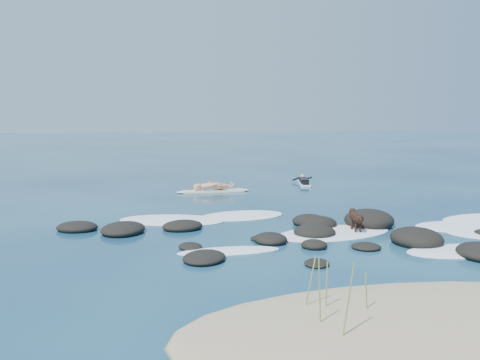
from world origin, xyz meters
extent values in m
plane|color=#0A2642|center=(0.00, 0.00, 0.00)|extent=(160.00, 160.00, 0.00)
ellipsoid|color=#9E8966|center=(0.00, -8.20, 0.00)|extent=(9.00, 4.40, 0.60)
cylinder|color=olive|center=(-1.27, -7.81, 0.52)|extent=(0.12, 0.12, 0.79)
cylinder|color=olive|center=(-2.07, -7.38, 0.60)|extent=(0.19, 0.09, 0.96)
cylinder|color=olive|center=(-1.84, -7.55, 0.57)|extent=(0.06, 0.13, 0.91)
cylinder|color=olive|center=(-1.91, -8.70, 0.73)|extent=(0.18, 0.05, 1.21)
cylinder|color=olive|center=(-2.18, -8.24, 0.72)|extent=(0.13, 0.18, 1.18)
ellipsoid|color=black|center=(-0.62, -2.85, 0.07)|extent=(0.90, 0.91, 0.28)
ellipsoid|color=black|center=(-1.60, -2.13, 0.09)|extent=(1.01, 1.08, 0.34)
ellipsoid|color=black|center=(-3.74, -2.43, 0.05)|extent=(0.76, 0.85, 0.19)
ellipsoid|color=black|center=(-1.83, -1.83, 0.04)|extent=(0.64, 0.67, 0.16)
ellipsoid|color=black|center=(-6.87, 0.21, 0.09)|extent=(1.41, 1.27, 0.34)
ellipsoid|color=black|center=(0.65, -3.14, 0.05)|extent=(1.01, 1.00, 0.19)
ellipsoid|color=black|center=(-0.22, -1.54, 0.10)|extent=(1.45, 1.44, 0.41)
ellipsoid|color=black|center=(-5.53, -0.32, 0.10)|extent=(1.60, 1.81, 0.39)
ellipsoid|color=black|center=(2.16, -2.85, 0.14)|extent=(1.39, 1.61, 0.55)
ellipsoid|color=black|center=(0.21, -0.53, 0.11)|extent=(1.23, 1.10, 0.45)
ellipsoid|color=black|center=(-3.82, -0.11, 0.09)|extent=(1.52, 1.41, 0.34)
ellipsoid|color=black|center=(-3.49, -3.59, 0.07)|extent=(1.40, 1.50, 0.27)
ellipsoid|color=black|center=(1.82, -0.49, 0.16)|extent=(1.98, 2.13, 0.65)
ellipsoid|color=black|center=(0.08, -0.09, 0.10)|extent=(1.16, 1.27, 0.41)
ellipsoid|color=black|center=(-1.01, -4.34, 0.04)|extent=(0.77, 0.87, 0.14)
ellipsoid|color=white|center=(2.93, -3.79, 0.01)|extent=(3.02, 1.47, 0.12)
ellipsoid|color=white|center=(-1.78, 1.59, 0.01)|extent=(3.22, 2.30, 0.12)
ellipsoid|color=white|center=(-2.82, -2.89, 0.01)|extent=(2.64, 0.96, 0.12)
ellipsoid|color=white|center=(-4.10, 1.20, 0.01)|extent=(3.74, 2.63, 0.12)
ellipsoid|color=white|center=(4.41, -1.17, 0.01)|extent=(2.81, 1.97, 0.12)
ellipsoid|color=white|center=(0.39, -1.37, 0.01)|extent=(4.04, 2.76, 0.12)
ellipsoid|color=white|center=(1.05, -1.31, 0.01)|extent=(1.10, 0.90, 0.12)
cube|color=#FFF2CB|center=(-2.14, 7.05, 0.05)|extent=(2.68, 0.78, 0.09)
ellipsoid|color=#FFF2CB|center=(-0.82, 7.16, 0.05)|extent=(0.55, 0.35, 0.10)
ellipsoid|color=#FFF2CB|center=(-3.46, 6.93, 0.05)|extent=(0.55, 0.35, 0.10)
imported|color=tan|center=(-2.14, 7.05, 0.95)|extent=(0.46, 0.66, 1.72)
cube|color=white|center=(2.44, 8.97, 0.05)|extent=(0.78, 2.03, 0.07)
ellipsoid|color=white|center=(2.61, 9.95, 0.05)|extent=(0.31, 0.47, 0.07)
cube|color=black|center=(2.44, 8.97, 0.18)|extent=(0.56, 1.26, 0.20)
sphere|color=tan|center=(2.56, 9.66, 0.29)|extent=(0.24, 0.24, 0.21)
cylinder|color=black|center=(2.33, 9.84, 0.17)|extent=(0.50, 0.19, 0.22)
cylinder|color=black|center=(2.83, 9.75, 0.17)|extent=(0.46, 0.34, 0.22)
cube|color=black|center=(2.32, 8.31, 0.14)|extent=(0.39, 0.54, 0.13)
cylinder|color=black|center=(1.05, -1.41, 0.46)|extent=(0.30, 0.55, 0.26)
sphere|color=black|center=(1.07, -1.17, 0.46)|extent=(0.29, 0.29, 0.27)
sphere|color=black|center=(1.03, -1.65, 0.46)|extent=(0.26, 0.26, 0.25)
sphere|color=black|center=(1.08, -1.01, 0.55)|extent=(0.21, 0.21, 0.19)
cone|color=black|center=(1.09, -0.90, 0.53)|extent=(0.11, 0.13, 0.10)
cone|color=black|center=(1.03, -1.02, 0.63)|extent=(0.09, 0.07, 0.09)
cone|color=black|center=(1.13, -1.03, 0.63)|extent=(0.09, 0.07, 0.09)
cylinder|color=black|center=(0.99, -1.22, 0.18)|extent=(0.07, 0.07, 0.35)
cylinder|color=black|center=(1.13, -1.23, 0.18)|extent=(0.07, 0.07, 0.35)
cylinder|color=black|center=(0.97, -1.59, 0.18)|extent=(0.07, 0.07, 0.35)
cylinder|color=black|center=(1.11, -1.60, 0.18)|extent=(0.07, 0.07, 0.35)
cylinder|color=black|center=(1.02, -1.77, 0.50)|extent=(0.06, 0.26, 0.15)
camera|label=1|loc=(-4.56, -15.65, 3.42)|focal=40.00mm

